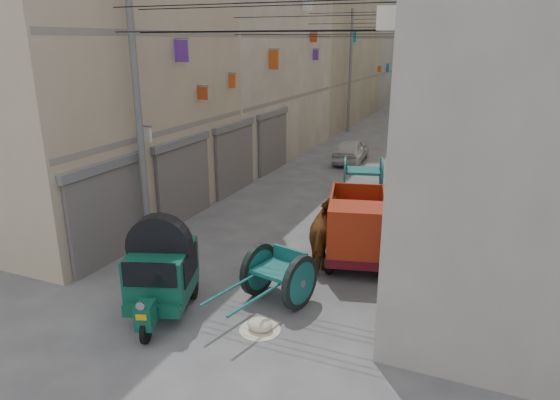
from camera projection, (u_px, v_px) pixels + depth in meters
The scene contains 16 objects.
building_row_left at pixel (319, 34), 39.53m from camera, with size 8.00×62.00×14.00m.
building_row_right at pixel (544, 33), 33.53m from camera, with size 8.00×62.00×14.00m.
end_cap_building at pixel (458, 37), 64.42m from camera, with size 22.00×10.00×13.00m, color #9E977C.
shutters_left at pixel (212, 166), 18.73m from camera, with size 0.18×14.40×2.88m.
signboards at pixel (383, 91), 26.54m from camera, with size 8.22×40.52×5.67m.
utility_poles at pixel (362, 87), 22.29m from camera, with size 7.40×22.20×8.00m.
overhead_cables at pixel (348, 19), 19.17m from camera, with size 7.40×22.52×1.12m.
auto_rickshaw at pixel (161, 269), 11.29m from camera, with size 1.98×2.62×1.78m.
tonga_cart at pixel (279, 275), 11.85m from camera, with size 1.71×3.06×1.31m.
mini_truck at pixel (357, 232), 13.80m from camera, with size 2.34×3.73×1.94m.
second_cart at pixel (363, 173), 20.76m from camera, with size 1.90×1.78×1.40m.
feed_sack at pixel (260, 325), 10.76m from camera, with size 0.56×0.45×0.28m, color beige.
horse at pixel (327, 234), 13.85m from camera, with size 0.94×2.06×1.74m, color maroon.
distant_car_white at pixel (351, 150), 25.62m from camera, with size 1.43×3.55×1.21m, color #B8B8B8.
distant_car_grey at pixel (440, 114), 38.33m from camera, with size 1.29×3.69×1.22m, color slate.
distant_car_green at pixel (408, 107), 42.76m from camera, with size 1.57×3.85×1.12m, color #1E5835.
Camera 1 is at (5.61, -5.37, 5.99)m, focal length 32.00 mm.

